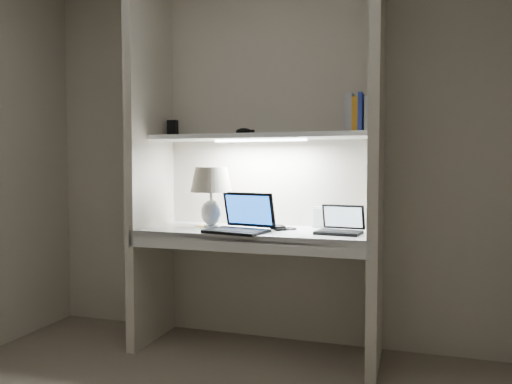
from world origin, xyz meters
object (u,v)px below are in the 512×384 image
at_px(book_row, 364,114).
at_px(speaker, 321,217).
at_px(table_lamp, 211,187).
at_px(laptop_netbook, 340,227).
at_px(laptop_main, 241,223).

bearing_deg(book_row, speaker, 156.85).
bearing_deg(table_lamp, book_row, 5.85).
bearing_deg(book_row, laptop_netbook, -134.02).
distance_m(table_lamp, laptop_main, 0.35).
bearing_deg(speaker, book_row, -12.12).
bearing_deg(laptop_netbook, book_row, 52.83).
height_order(laptop_main, laptop_netbook, laptop_main).
bearing_deg(table_lamp, laptop_netbook, -1.77).
distance_m(laptop_main, speaker, 0.54).
xyz_separation_m(speaker, book_row, (0.28, -0.12, 0.64)).
bearing_deg(laptop_main, book_row, 29.84).
bearing_deg(laptop_netbook, speaker, 130.24).
relative_size(laptop_main, book_row, 1.73).
relative_size(table_lamp, book_row, 1.67).
distance_m(laptop_netbook, speaker, 0.29).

